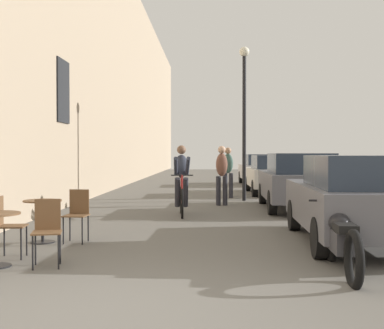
{
  "coord_description": "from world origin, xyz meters",
  "views": [
    {
      "loc": [
        0.77,
        -4.76,
        1.51
      ],
      "look_at": [
        0.15,
        13.48,
        1.12
      ],
      "focal_mm": 48.16,
      "sensor_mm": 36.0,
      "label": 1
    }
  ],
  "objects_px": {
    "pedestrian_mid": "(228,169)",
    "parked_car_second": "(297,180)",
    "cafe_chair_near_toward_wall": "(47,227)",
    "cyclist_on_bicycle": "(182,182)",
    "parked_car_fourth": "(260,169)",
    "parked_car_third": "(272,174)",
    "parked_motorcycle": "(341,240)",
    "street_lamp": "(244,103)",
    "cafe_chair_near_toward_street": "(7,222)",
    "cafe_table_mid": "(42,212)",
    "cafe_chair_mid_toward_street": "(77,212)",
    "pedestrian_near": "(222,172)",
    "parked_car_nearest": "(354,198)"
  },
  "relations": [
    {
      "from": "street_lamp",
      "to": "parked_car_second",
      "type": "height_order",
      "value": "street_lamp"
    },
    {
      "from": "cyclist_on_bicycle",
      "to": "parked_car_second",
      "type": "relative_size",
      "value": 0.41
    },
    {
      "from": "parked_car_second",
      "to": "parked_car_third",
      "type": "relative_size",
      "value": 1.05
    },
    {
      "from": "cafe_chair_near_toward_street",
      "to": "pedestrian_mid",
      "type": "distance_m",
      "value": 10.82
    },
    {
      "from": "pedestrian_mid",
      "to": "street_lamp",
      "type": "relative_size",
      "value": 0.35
    },
    {
      "from": "pedestrian_mid",
      "to": "parked_car_third",
      "type": "bearing_deg",
      "value": 46.0
    },
    {
      "from": "cafe_chair_near_toward_wall",
      "to": "cyclist_on_bicycle",
      "type": "height_order",
      "value": "cyclist_on_bicycle"
    },
    {
      "from": "cafe_chair_mid_toward_street",
      "to": "parked_car_fourth",
      "type": "height_order",
      "value": "parked_car_fourth"
    },
    {
      "from": "cafe_chair_near_toward_street",
      "to": "cafe_chair_near_toward_wall",
      "type": "distance_m",
      "value": 0.89
    },
    {
      "from": "pedestrian_mid",
      "to": "parked_car_second",
      "type": "height_order",
      "value": "pedestrian_mid"
    },
    {
      "from": "parked_car_second",
      "to": "parked_car_fourth",
      "type": "bearing_deg",
      "value": 89.66
    },
    {
      "from": "pedestrian_mid",
      "to": "parked_motorcycle",
      "type": "height_order",
      "value": "pedestrian_mid"
    },
    {
      "from": "cyclist_on_bicycle",
      "to": "parked_car_fourth",
      "type": "distance_m",
      "value": 12.68
    },
    {
      "from": "cafe_chair_near_toward_wall",
      "to": "parked_car_second",
      "type": "relative_size",
      "value": 0.21
    },
    {
      "from": "cafe_chair_near_toward_street",
      "to": "street_lamp",
      "type": "distance_m",
      "value": 10.32
    },
    {
      "from": "parked_motorcycle",
      "to": "pedestrian_near",
      "type": "bearing_deg",
      "value": 98.95
    },
    {
      "from": "parked_car_nearest",
      "to": "pedestrian_near",
      "type": "bearing_deg",
      "value": 107.93
    },
    {
      "from": "cafe_chair_near_toward_wall",
      "to": "cafe_table_mid",
      "type": "distance_m",
      "value": 1.9
    },
    {
      "from": "cafe_chair_near_toward_street",
      "to": "pedestrian_mid",
      "type": "relative_size",
      "value": 0.52
    },
    {
      "from": "pedestrian_near",
      "to": "parked_motorcycle",
      "type": "bearing_deg",
      "value": -81.05
    },
    {
      "from": "cyclist_on_bicycle",
      "to": "pedestrian_near",
      "type": "xyz_separation_m",
      "value": [
        1.04,
        2.37,
        0.16
      ]
    },
    {
      "from": "cafe_table_mid",
      "to": "cyclist_on_bicycle",
      "type": "relative_size",
      "value": 0.41
    },
    {
      "from": "parked_car_fourth",
      "to": "pedestrian_mid",
      "type": "bearing_deg",
      "value": -103.74
    },
    {
      "from": "cafe_chair_mid_toward_street",
      "to": "street_lamp",
      "type": "distance_m",
      "value": 8.86
    },
    {
      "from": "pedestrian_mid",
      "to": "cafe_chair_near_toward_street",
      "type": "bearing_deg",
      "value": -109.14
    },
    {
      "from": "pedestrian_near",
      "to": "street_lamp",
      "type": "distance_m",
      "value": 2.71
    },
    {
      "from": "parked_car_second",
      "to": "parked_motorcycle",
      "type": "bearing_deg",
      "value": -95.4
    },
    {
      "from": "cafe_table_mid",
      "to": "pedestrian_mid",
      "type": "height_order",
      "value": "pedestrian_mid"
    },
    {
      "from": "cafe_chair_near_toward_street",
      "to": "parked_car_third",
      "type": "xyz_separation_m",
      "value": [
        5.25,
        11.98,
        0.23
      ]
    },
    {
      "from": "parked_motorcycle",
      "to": "cafe_chair_near_toward_street",
      "type": "bearing_deg",
      "value": 171.23
    },
    {
      "from": "pedestrian_mid",
      "to": "street_lamp",
      "type": "distance_m",
      "value": 2.44
    },
    {
      "from": "cafe_table_mid",
      "to": "parked_car_third",
      "type": "distance_m",
      "value": 11.87
    },
    {
      "from": "street_lamp",
      "to": "parked_car_nearest",
      "type": "height_order",
      "value": "street_lamp"
    },
    {
      "from": "parked_car_third",
      "to": "parked_motorcycle",
      "type": "bearing_deg",
      "value": -92.97
    },
    {
      "from": "cafe_chair_near_toward_wall",
      "to": "parked_car_third",
      "type": "xyz_separation_m",
      "value": [
        4.5,
        12.47,
        0.23
      ]
    },
    {
      "from": "cafe_chair_near_toward_wall",
      "to": "pedestrian_near",
      "type": "distance_m",
      "value": 8.55
    },
    {
      "from": "cyclist_on_bicycle",
      "to": "parked_car_fourth",
      "type": "xyz_separation_m",
      "value": [
        3.11,
        12.29,
        -0.05
      ]
    },
    {
      "from": "parked_car_third",
      "to": "cafe_table_mid",
      "type": "bearing_deg",
      "value": -115.73
    },
    {
      "from": "cyclist_on_bicycle",
      "to": "pedestrian_near",
      "type": "height_order",
      "value": "pedestrian_near"
    },
    {
      "from": "street_lamp",
      "to": "parked_car_fourth",
      "type": "height_order",
      "value": "street_lamp"
    },
    {
      "from": "parked_car_second",
      "to": "cafe_chair_near_toward_wall",
      "type": "bearing_deg",
      "value": -122.59
    },
    {
      "from": "parked_car_third",
      "to": "parked_car_fourth",
      "type": "distance_m",
      "value": 5.6
    },
    {
      "from": "pedestrian_mid",
      "to": "parked_car_second",
      "type": "distance_m",
      "value": 4.01
    },
    {
      "from": "pedestrian_mid",
      "to": "parked_car_nearest",
      "type": "height_order",
      "value": "pedestrian_mid"
    },
    {
      "from": "cyclist_on_bicycle",
      "to": "parked_car_nearest",
      "type": "bearing_deg",
      "value": -52.02
    },
    {
      "from": "parked_motorcycle",
      "to": "cafe_table_mid",
      "type": "bearing_deg",
      "value": 156.06
    },
    {
      "from": "street_lamp",
      "to": "parked_car_second",
      "type": "relative_size",
      "value": 1.14
    },
    {
      "from": "cafe_chair_near_toward_street",
      "to": "parked_car_third",
      "type": "relative_size",
      "value": 0.22
    },
    {
      "from": "cafe_table_mid",
      "to": "parked_motorcycle",
      "type": "height_order",
      "value": "parked_motorcycle"
    },
    {
      "from": "cafe_chair_near_toward_wall",
      "to": "cafe_chair_mid_toward_street",
      "type": "bearing_deg",
      "value": 92.27
    }
  ]
}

